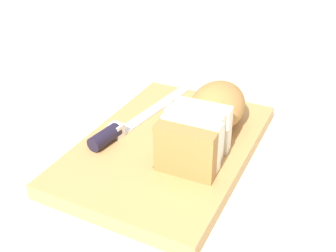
% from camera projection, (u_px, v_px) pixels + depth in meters
% --- Properties ---
extents(ground_plane, '(3.00, 3.00, 0.00)m').
position_uv_depth(ground_plane, '(168.00, 154.00, 0.71)').
color(ground_plane, silver).
extents(cutting_board, '(0.40, 0.27, 0.03)m').
position_uv_depth(cutting_board, '(168.00, 147.00, 0.70)').
color(cutting_board, tan).
rests_on(cutting_board, ground_plane).
extents(bread_loaf, '(0.24, 0.11, 0.08)m').
position_uv_depth(bread_loaf, '(208.00, 118.00, 0.68)').
color(bread_loaf, '#A8753D').
rests_on(bread_loaf, cutting_board).
extents(bread_knife, '(0.28, 0.06, 0.03)m').
position_uv_depth(bread_knife, '(119.00, 129.00, 0.71)').
color(bread_knife, silver).
rests_on(bread_knife, cutting_board).
extents(crumb_near_knife, '(0.01, 0.01, 0.01)m').
position_uv_depth(crumb_near_knife, '(199.00, 155.00, 0.66)').
color(crumb_near_knife, tan).
rests_on(crumb_near_knife, cutting_board).
extents(crumb_near_loaf, '(0.00, 0.00, 0.00)m').
position_uv_depth(crumb_near_loaf, '(153.00, 166.00, 0.63)').
color(crumb_near_loaf, tan).
rests_on(crumb_near_loaf, cutting_board).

